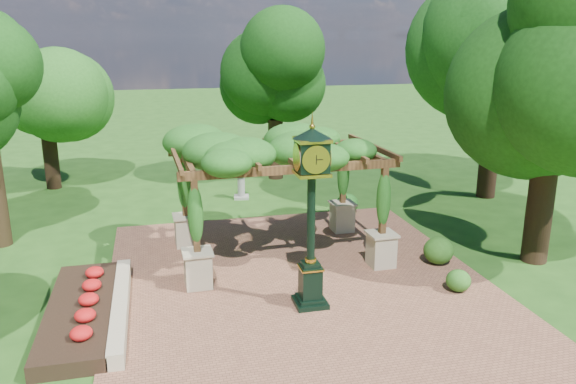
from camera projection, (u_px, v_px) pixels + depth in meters
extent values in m
plane|color=#1E4714|center=(312.00, 303.00, 14.00)|extent=(120.00, 120.00, 0.00)
cube|color=brown|center=(301.00, 285.00, 14.93)|extent=(10.00, 12.00, 0.04)
cube|color=#C6B793|center=(121.00, 307.00, 13.37)|extent=(0.35, 5.00, 0.40)
cube|color=red|center=(81.00, 312.00, 13.17)|extent=(1.50, 5.00, 0.36)
cube|color=black|center=(310.00, 302.00, 13.83)|extent=(0.79, 0.79, 0.12)
cube|color=black|center=(310.00, 282.00, 13.68)|extent=(0.49, 0.49, 0.88)
cube|color=gold|center=(311.00, 268.00, 13.58)|extent=(0.55, 0.55, 0.04)
cylinder|color=black|center=(311.00, 218.00, 13.24)|extent=(0.20, 0.20, 2.26)
cube|color=black|center=(312.00, 157.00, 12.84)|extent=(0.69, 0.69, 0.69)
cylinder|color=white|center=(316.00, 160.00, 12.51)|extent=(0.59, 0.03, 0.59)
cone|color=black|center=(312.00, 133.00, 12.69)|extent=(0.89, 0.89, 0.25)
sphere|color=gold|center=(312.00, 127.00, 12.65)|extent=(0.14, 0.14, 0.14)
cube|color=#C4B791|center=(198.00, 270.00, 14.72)|extent=(0.70, 0.70, 0.94)
cube|color=#53371C|center=(196.00, 216.00, 14.32)|extent=(0.17, 0.17, 1.93)
cube|color=#C4B791|center=(381.00, 250.00, 16.07)|extent=(0.70, 0.70, 0.94)
cube|color=#53371C|center=(384.00, 200.00, 15.67)|extent=(0.17, 0.17, 1.93)
cube|color=#C4B791|center=(186.00, 231.00, 17.64)|extent=(0.70, 0.70, 0.94)
cube|color=#53371C|center=(184.00, 185.00, 17.24)|extent=(0.17, 0.17, 1.93)
cube|color=#C4B791|center=(342.00, 217.00, 18.98)|extent=(0.70, 0.70, 0.94)
cube|color=#53371C|center=(343.00, 174.00, 18.58)|extent=(0.17, 0.17, 1.93)
cube|color=#53371C|center=(294.00, 169.00, 14.71)|extent=(6.07, 0.33, 0.23)
cube|color=#53371C|center=(266.00, 147.00, 17.62)|extent=(6.07, 0.33, 0.23)
ellipsoid|color=#1E5317|center=(279.00, 148.00, 16.09)|extent=(6.18, 3.95, 1.05)
cube|color=gray|center=(241.00, 197.00, 22.99)|extent=(0.67, 0.67, 0.11)
cylinder|color=gray|center=(241.00, 186.00, 22.86)|extent=(0.34, 0.34, 0.97)
cylinder|color=gray|center=(241.00, 174.00, 22.72)|extent=(0.64, 0.64, 0.05)
ellipsoid|color=#275C1A|center=(458.00, 281.00, 14.51)|extent=(0.66, 0.66, 0.57)
ellipsoid|color=#285818|center=(438.00, 251.00, 16.24)|extent=(1.05, 1.05, 0.78)
ellipsoid|color=#246C1F|center=(347.00, 203.00, 20.90)|extent=(0.99, 0.99, 0.73)
cylinder|color=black|center=(51.00, 157.00, 24.20)|extent=(0.62, 0.62, 2.77)
ellipsoid|color=#205317|center=(41.00, 73.00, 23.23)|extent=(3.70, 3.70, 4.37)
cylinder|color=#332114|center=(276.00, 149.00, 25.92)|extent=(0.68, 0.68, 2.74)
ellipsoid|color=#10360D|center=(275.00, 71.00, 24.97)|extent=(3.88, 3.88, 4.33)
cylinder|color=#311D13|center=(489.00, 153.00, 22.78)|extent=(0.74, 0.74, 3.66)
ellipsoid|color=#1C5317|center=(501.00, 33.00, 21.51)|extent=(5.56, 5.56, 5.78)
cylinder|color=#301E13|center=(540.00, 207.00, 16.19)|extent=(0.74, 0.74, 3.32)
ellipsoid|color=#164110|center=(559.00, 55.00, 15.04)|extent=(5.30, 5.30, 5.25)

